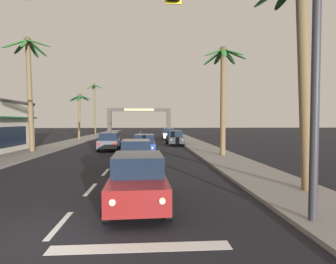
% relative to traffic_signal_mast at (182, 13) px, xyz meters
% --- Properties ---
extents(ground_plane, '(220.00, 220.00, 0.00)m').
position_rel_traffic_signal_mast_xyz_m(ground_plane, '(-3.23, -0.36, -5.48)').
color(ground_plane, black).
extents(sidewalk_right, '(3.20, 110.00, 0.14)m').
position_rel_traffic_signal_mast_xyz_m(sidewalk_right, '(4.57, 19.64, -5.41)').
color(sidewalk_right, gray).
rests_on(sidewalk_right, ground).
extents(sidewalk_left, '(3.20, 110.00, 0.14)m').
position_rel_traffic_signal_mast_xyz_m(sidewalk_left, '(-11.03, 19.64, -5.41)').
color(sidewalk_left, gray).
rests_on(sidewalk_left, ground).
extents(lane_markings, '(4.28, 88.79, 0.01)m').
position_rel_traffic_signal_mast_xyz_m(lane_markings, '(-2.82, 20.19, -5.48)').
color(lane_markings, silver).
rests_on(lane_markings, ground).
extents(traffic_signal_mast, '(11.38, 0.41, 7.59)m').
position_rel_traffic_signal_mast_xyz_m(traffic_signal_mast, '(0.00, 0.00, 0.00)').
color(traffic_signal_mast, '#2D2D33').
rests_on(traffic_signal_mast, ground).
extents(sedan_lead_at_stop_bar, '(2.07, 4.50, 1.68)m').
position_rel_traffic_signal_mast_xyz_m(sedan_lead_at_stop_bar, '(-1.21, 2.10, -4.63)').
color(sedan_lead_at_stop_bar, maroon).
rests_on(sedan_lead_at_stop_bar, ground).
extents(sedan_third_in_queue, '(2.10, 4.51, 1.68)m').
position_rel_traffic_signal_mast_xyz_m(sedan_third_in_queue, '(-1.63, 8.91, -4.63)').
color(sedan_third_in_queue, silver).
rests_on(sedan_third_in_queue, ground).
extents(sedan_fifth_in_queue, '(1.96, 4.45, 1.68)m').
position_rel_traffic_signal_mast_xyz_m(sedan_fifth_in_queue, '(-1.27, 15.72, -4.63)').
color(sedan_fifth_in_queue, navy).
rests_on(sedan_fifth_in_queue, ground).
extents(sedan_oncoming_far, '(2.07, 4.50, 1.68)m').
position_rel_traffic_signal_mast_xyz_m(sedan_oncoming_far, '(-4.71, 19.32, -4.63)').
color(sedan_oncoming_far, '#4C515B').
rests_on(sedan_oncoming_far, ground).
extents(sedan_parked_nearest_kerb, '(1.97, 4.46, 1.68)m').
position_rel_traffic_signal_mast_xyz_m(sedan_parked_nearest_kerb, '(2.09, 24.45, -4.63)').
color(sedan_parked_nearest_kerb, black).
rests_on(sedan_parked_nearest_kerb, ground).
extents(sedan_parked_mid_kerb, '(2.01, 4.47, 1.68)m').
position_rel_traffic_signal_mast_xyz_m(sedan_parked_mid_kerb, '(2.03, 34.11, -4.63)').
color(sedan_parked_mid_kerb, silver).
rests_on(sedan_parked_mid_kerb, ground).
extents(palm_left_second, '(4.15, 3.83, 10.14)m').
position_rel_traffic_signal_mast_xyz_m(palm_left_second, '(-11.37, 17.69, 1.34)').
color(palm_left_second, brown).
rests_on(palm_left_second, ground).
extents(palm_left_third, '(3.12, 3.04, 6.73)m').
position_rel_traffic_signal_mast_xyz_m(palm_left_third, '(-10.79, 32.43, -0.40)').
color(palm_left_third, brown).
rests_on(palm_left_third, ground).
extents(palm_left_farthest, '(3.37, 3.32, 10.20)m').
position_rel_traffic_signal_mast_xyz_m(palm_left_farthest, '(-11.64, 47.12, 1.84)').
color(palm_left_farthest, brown).
rests_on(palm_left_farthest, ground).
extents(palm_right_nearest, '(3.73, 3.66, 8.54)m').
position_rel_traffic_signal_mast_xyz_m(palm_right_nearest, '(4.89, 3.04, 0.29)').
color(palm_right_nearest, brown).
rests_on(palm_right_nearest, ground).
extents(palm_right_second, '(3.69, 3.66, 8.59)m').
position_rel_traffic_signal_mast_xyz_m(palm_right_second, '(4.89, 13.92, 0.22)').
color(palm_right_second, brown).
rests_on(palm_right_second, ground).
extents(town_gateway_arch, '(14.34, 0.90, 5.78)m').
position_rel_traffic_signal_mast_xyz_m(town_gateway_arch, '(-3.23, 54.97, -1.68)').
color(town_gateway_arch, '#423D38').
rests_on(town_gateway_arch, ground).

